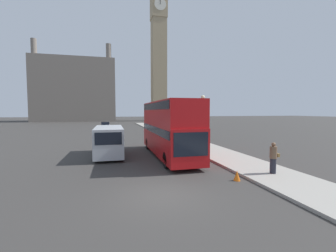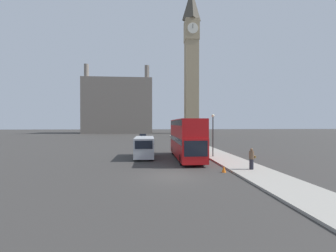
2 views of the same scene
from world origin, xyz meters
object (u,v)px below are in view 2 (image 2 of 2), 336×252
red_double_decker_bus (186,137)px  street_lamp (213,128)px  clock_tower (191,59)px  pedestrian (252,159)px  parked_sedan (143,137)px  white_van (144,147)px

red_double_decker_bus → street_lamp: (3.35, 0.73, 0.99)m
clock_tower → pedestrian: size_ratio=34.38×
clock_tower → parked_sedan: clock_tower is taller
red_double_decker_bus → pedestrian: bearing=-57.5°
street_lamp → clock_tower: bearing=81.4°
red_double_decker_bus → pedestrian: size_ratio=6.16×
white_van → clock_tower: bearing=74.8°
clock_tower → red_double_decker_bus: size_ratio=5.58×
clock_tower → white_van: (-18.39, -67.58, -30.23)m
pedestrian → parked_sedan: size_ratio=0.38×
white_van → pedestrian: (9.20, -8.18, -0.26)m
white_van → street_lamp: 8.40m
white_van → parked_sedan: white_van is taller
clock_tower → street_lamp: bearing=-98.6°
red_double_decker_bus → parked_sedan: bearing=101.0°
pedestrian → parked_sedan: (-10.19, 36.61, -0.34)m
red_double_decker_bus → street_lamp: 3.57m
street_lamp → parked_sedan: bearing=107.5°
clock_tower → parked_sedan: size_ratio=13.07×
red_double_decker_bus → parked_sedan: (-5.73, 29.62, -1.80)m
clock_tower → parked_sedan: (-19.37, -39.14, -30.83)m
red_double_decker_bus → white_van: 5.04m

